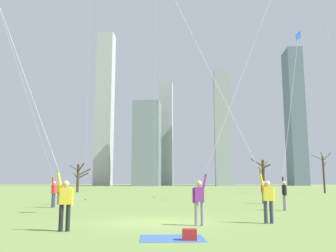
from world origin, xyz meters
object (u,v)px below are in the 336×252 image
Objects in this scene: kite_flyer_foreground_right_orange at (244,149)px; bystander_watching_nearby at (264,191)px; bare_tree_center at (263,174)px; kite_flyer_midfield_center_yellow at (52,162)px; kite_flyer_far_back_white at (46,166)px; picnic_spot at (182,236)px; kite_flyer_midfield_right_teal at (224,133)px; distant_kite_low_near_trees_purple at (90,9)px; bystander_far_off_by_trees at (60,191)px; bare_tree_leftmost at (324,172)px; kite_flyer_foreground_left_blue at (287,167)px; bare_tree_rightmost at (79,176)px.

bystander_watching_nearby is at bearing 76.59° from kite_flyer_foreground_right_orange.
bare_tree_center is at bearing 78.72° from kite_flyer_foreground_right_orange.
bare_tree_center is at bearing 70.81° from kite_flyer_midfield_center_yellow.
kite_flyer_far_back_white is 7.10× the size of picnic_spot.
bystander_watching_nearby is (3.84, 13.28, -2.50)m from kite_flyer_midfield_right_teal.
kite_flyer_midfield_right_teal reaches higher than distant_kite_low_near_trees_purple.
kite_flyer_midfield_center_yellow is at bearing -76.81° from distant_kite_low_near_trees_purple.
bare_tree_leftmost is at bearing 44.72° from bystander_far_off_by_trees.
kite_flyer_midfield_right_teal is at bearing -102.28° from bare_tree_center.
bystander_watching_nearby is at bearing 58.12° from kite_flyer_midfield_center_yellow.
kite_flyer_far_back_white is at bearing 128.99° from picnic_spot.
kite_flyer_foreground_right_orange is 9.20× the size of bystander_far_off_by_trees.
bystander_far_off_by_trees and bystander_watching_nearby have the same top height.
picnic_spot is (8.48, -10.47, -2.41)m from kite_flyer_far_back_white.
kite_flyer_far_back_white is 0.80× the size of distant_kite_low_near_trees_purple.
bare_tree_rightmost is (-23.20, 32.21, -0.07)m from kite_flyer_foreground_left_blue.
kite_flyer_far_back_white is at bearing 150.04° from kite_flyer_foreground_right_orange.
bystander_watching_nearby is (-0.46, 5.05, -1.55)m from kite_flyer_foreground_left_blue.
kite_flyer_midfield_center_yellow is at bearing -118.87° from bare_tree_leftmost.
kite_flyer_midfield_right_teal is at bearing -117.54° from kite_flyer_foreground_left_blue.
kite_flyer_midfield_center_yellow is (-5.77, -2.17, -1.20)m from kite_flyer_midfield_right_teal.
kite_flyer_far_back_white is 12.87m from distant_kite_low_near_trees_purple.
kite_flyer_foreground_left_blue is 3.17× the size of bare_tree_rightmost.
distant_kite_low_near_trees_purple reaches higher than kite_flyer_far_back_white.
kite_flyer_midfield_right_teal is at bearing -64.95° from bare_tree_rightmost.
kite_flyer_far_back_white is at bearing -120.29° from bare_tree_center.
kite_flyer_foreground_right_orange is 0.85× the size of distant_kite_low_near_trees_purple.
bare_tree_center is (9.85, 41.84, 2.53)m from picnic_spot.
distant_kite_low_near_trees_purple is (0.98, 4.32, 12.08)m from kite_flyer_far_back_white.
picnic_spot is at bearing -113.44° from bare_tree_leftmost.
bare_tree_center is (14.15, 40.66, 0.43)m from kite_flyer_midfield_center_yellow.
kite_flyer_foreground_left_blue is 7.11× the size of picnic_spot.
bystander_far_off_by_trees is (-11.57, 10.65, -1.96)m from kite_flyer_foreground_right_orange.
kite_flyer_foreground_right_orange reaches higher than kite_flyer_far_back_white.
bystander_watching_nearby is 0.82× the size of picnic_spot.
distant_kite_low_near_trees_purple reaches higher than kite_flyer_foreground_left_blue.
picnic_spot is 45.95m from bare_tree_leftmost.
kite_flyer_foreground_left_blue is 30.53m from bare_tree_center.
kite_flyer_foreground_right_orange is at bearing 44.91° from kite_flyer_midfield_right_teal.
kite_flyer_midfield_center_yellow is 7.22× the size of bystander_watching_nearby.
bystander_far_off_by_trees is 0.82× the size of picnic_spot.
bystander_far_off_by_trees is 30.10m from bare_tree_rightmost.
kite_flyer_midfield_center_yellow is at bearing -65.81° from kite_flyer_far_back_white.
bare_tree_rightmost is (-18.90, 40.44, -1.02)m from kite_flyer_midfield_right_teal.
bare_tree_center is at bearing 59.71° from kite_flyer_far_back_white.
kite_flyer_midfield_right_teal reaches higher than bystander_far_off_by_trees.
kite_flyer_foreground_right_orange reaches higher than bare_tree_rightmost.
distant_kite_low_near_trees_purple is 22.02m from picnic_spot.
picnic_spot is at bearing -51.01° from kite_flyer_far_back_white.
kite_flyer_foreground_right_orange is 15.84m from bystander_far_off_by_trees.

